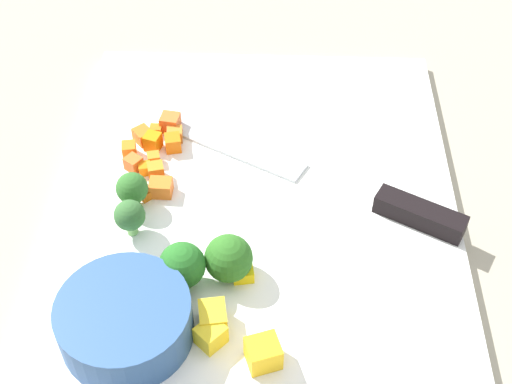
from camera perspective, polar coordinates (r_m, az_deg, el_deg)
ground_plane at (r=0.60m, az=0.00°, el=-1.44°), size 4.00×4.00×0.00m
cutting_board at (r=0.60m, az=0.00°, el=-1.06°), size 0.42×0.34×0.01m
prep_bowl at (r=0.51m, az=-10.57°, el=-10.19°), size 0.10×0.10×0.03m
chef_knife at (r=0.60m, az=8.33°, el=0.01°), size 0.15×0.26×0.02m
carrot_dice_0 at (r=0.60m, az=-7.72°, el=0.36°), size 0.02×0.02×0.01m
carrot_dice_1 at (r=0.64m, az=-8.35°, el=4.05°), size 0.02×0.02×0.02m
carrot_dice_2 at (r=0.66m, az=-6.96°, el=5.61°), size 0.02×0.02×0.02m
carrot_dice_3 at (r=0.66m, az=-8.10°, el=4.98°), size 0.01×0.01×0.01m
carrot_dice_4 at (r=0.61m, az=-8.10°, el=1.64°), size 0.02×0.02×0.02m
carrot_dice_5 at (r=0.65m, az=-6.60°, el=4.66°), size 0.01×0.02×0.01m
carrot_dice_6 at (r=0.63m, az=-8.28°, el=2.69°), size 0.01×0.01×0.01m
carrot_dice_7 at (r=0.63m, az=-9.89°, el=2.30°), size 0.02×0.02×0.01m
carrot_dice_8 at (r=0.64m, az=-6.75°, el=3.97°), size 0.02×0.02×0.01m
carrot_dice_9 at (r=0.64m, az=-10.23°, el=3.36°), size 0.02×0.01×0.01m
carrot_dice_10 at (r=0.60m, az=-8.93°, el=0.04°), size 0.02×0.02×0.01m
carrot_dice_11 at (r=0.65m, az=-9.15°, el=4.55°), size 0.02×0.02×0.01m
carrot_dice_12 at (r=0.62m, az=-8.99°, el=1.90°), size 0.01×0.01×0.01m
pepper_dice_0 at (r=0.49m, az=0.59°, el=-12.93°), size 0.03×0.03×0.02m
pepper_dice_1 at (r=0.51m, az=-3.52°, el=-10.12°), size 0.02×0.02×0.02m
pepper_dice_2 at (r=0.50m, az=-3.68°, el=-11.50°), size 0.03×0.03×0.02m
pepper_dice_3 at (r=0.54m, az=-1.04°, el=-6.66°), size 0.01×0.02×0.01m
broccoli_floret_0 at (r=0.57m, az=-10.19°, el=-1.92°), size 0.03×0.03×0.03m
broccoli_floret_1 at (r=0.59m, az=-10.00°, el=0.25°), size 0.03×0.03×0.03m
broccoli_floret_2 at (r=0.52m, az=-5.99°, el=-5.96°), size 0.04×0.04×0.04m
broccoli_floret_3 at (r=0.53m, az=-2.23°, el=-5.42°), size 0.04×0.04×0.04m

